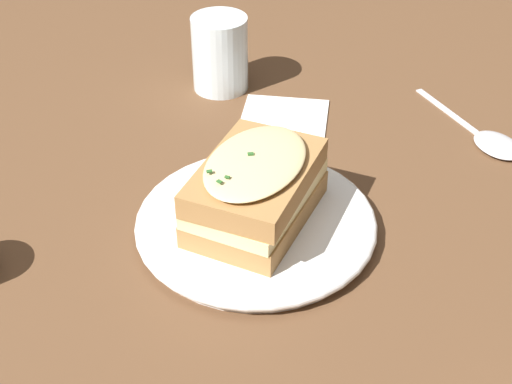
% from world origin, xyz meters
% --- Properties ---
extents(ground_plane, '(2.40, 2.40, 0.00)m').
position_xyz_m(ground_plane, '(0.00, 0.00, 0.00)').
color(ground_plane, brown).
extents(dinner_plate, '(0.23, 0.23, 0.02)m').
position_xyz_m(dinner_plate, '(0.03, -0.02, 0.01)').
color(dinner_plate, white).
rests_on(dinner_plate, ground_plane).
extents(sandwich, '(0.17, 0.15, 0.07)m').
position_xyz_m(sandwich, '(0.03, -0.02, 0.05)').
color(sandwich, '#A37542').
rests_on(sandwich, dinner_plate).
extents(water_glass, '(0.07, 0.07, 0.09)m').
position_xyz_m(water_glass, '(0.32, -0.01, 0.05)').
color(water_glass, silver).
rests_on(water_glass, ground_plane).
extents(spoon, '(0.18, 0.08, 0.01)m').
position_xyz_m(spoon, '(0.15, -0.30, 0.00)').
color(spoon, silver).
rests_on(spoon, ground_plane).
extents(napkin, '(0.15, 0.13, 0.00)m').
position_xyz_m(napkin, '(0.22, -0.07, 0.00)').
color(napkin, white).
rests_on(napkin, ground_plane).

